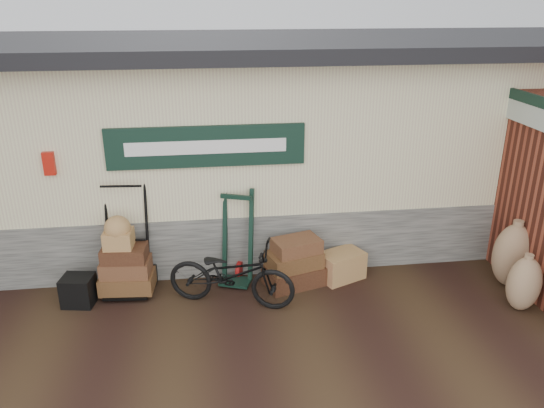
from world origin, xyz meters
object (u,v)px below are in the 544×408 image
at_px(porter_trolley, 126,231).
at_px(green_barrow, 237,237).
at_px(suitcase_stack, 294,262).
at_px(bicycle, 231,271).
at_px(black_trunk, 79,290).
at_px(wicker_hamper, 341,265).

relative_size(porter_trolley, green_barrow, 1.26).
distance_m(suitcase_stack, bicycle, 0.99).
height_order(porter_trolley, black_trunk, porter_trolley).
bearing_deg(green_barrow, porter_trolley, -159.70).
xyz_separation_m(black_trunk, bicycle, (1.99, -0.26, 0.29)).
xyz_separation_m(porter_trolley, wicker_hamper, (2.96, -0.14, -0.65)).
distance_m(porter_trolley, black_trunk, 0.97).
relative_size(porter_trolley, black_trunk, 4.30).
relative_size(black_trunk, bicycle, 0.24).
xyz_separation_m(green_barrow, bicycle, (-0.13, -0.61, -0.19)).
bearing_deg(bicycle, wicker_hamper, -54.50).
distance_m(green_barrow, wicker_hamper, 1.55).
xyz_separation_m(wicker_hamper, bicycle, (-1.60, -0.47, 0.29)).
height_order(green_barrow, wicker_hamper, green_barrow).
height_order(porter_trolley, bicycle, porter_trolley).
bearing_deg(suitcase_stack, bicycle, -156.22).
bearing_deg(porter_trolley, black_trunk, -145.59).
relative_size(wicker_hamper, black_trunk, 1.55).
distance_m(porter_trolley, bicycle, 1.54).
xyz_separation_m(wicker_hamper, black_trunk, (-3.58, -0.22, -0.00)).
distance_m(green_barrow, suitcase_stack, 0.86).
relative_size(green_barrow, wicker_hamper, 2.20).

